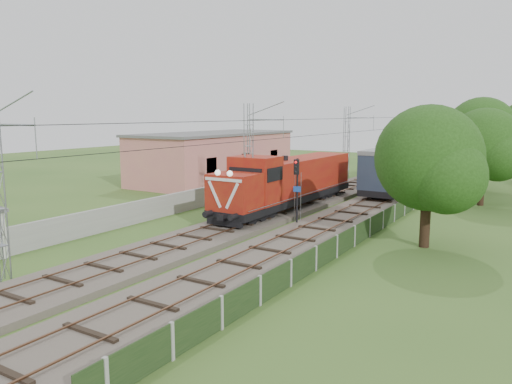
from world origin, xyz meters
The scene contains 13 objects.
ground centered at (0.00, 0.00, 0.00)m, with size 140.00×140.00×0.00m, color #355821.
track_main centered at (0.00, 7.00, 0.18)m, with size 4.20×70.00×0.45m.
track_side centered at (5.00, 20.00, 0.18)m, with size 4.20×80.00×0.45m.
catenary centered at (-2.95, 12.00, 4.05)m, with size 3.31×70.00×8.00m.
boundary_wall centered at (-6.50, 12.00, 0.75)m, with size 0.25×40.00×1.50m, color #9E9E99.
station_building centered at (-15.00, 24.00, 2.63)m, with size 8.40×20.40×5.22m.
fence centered at (8.00, 3.00, 0.60)m, with size 0.12×32.00×1.20m.
locomotive centered at (0.00, 12.77, 2.23)m, with size 2.99×17.05×4.33m.
coach_rake centered at (5.00, 53.14, 2.60)m, with size 3.15×70.24×3.64m.
signal_post centered at (3.10, 8.12, 3.05)m, with size 0.49×0.38×4.44m.
tree_a centered at (11.35, 7.50, 4.83)m, with size 5.98×5.69×7.75m.
tree_b centered at (12.15, 22.73, 4.81)m, with size 5.94×5.66×7.71m.
tree_c centered at (10.74, 31.18, 5.48)m, with size 6.78×6.46×8.79m.
Camera 1 is at (17.38, -19.97, 7.24)m, focal length 35.00 mm.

